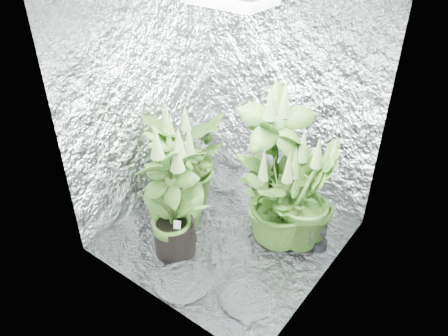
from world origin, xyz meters
TOP-DOWN VIEW (x-y plane):
  - ground at (0.00, 0.00)m, footprint 1.60×1.60m
  - walls at (0.00, 0.00)m, footprint 1.62×1.62m
  - plant_a at (-0.55, 0.15)m, footprint 1.02×1.02m
  - plant_b at (0.17, 0.35)m, footprint 0.84×0.84m
  - plant_c at (0.51, 0.29)m, footprint 0.52×0.52m
  - plant_d at (-0.38, -0.19)m, footprint 0.66×0.66m
  - plant_e at (0.33, 0.16)m, footprint 0.76×0.76m
  - plant_f at (-0.22, -0.38)m, footprint 0.66×0.66m
  - circulation_fan at (0.62, 0.29)m, footprint 0.17×0.27m
  - plant_label at (-0.15, -0.41)m, footprint 0.06×0.04m

SIDE VIEW (x-z plane):
  - ground at x=0.00m, z-range 0.00..0.00m
  - circulation_fan at x=0.62m, z-range -0.02..0.30m
  - plant_label at x=-0.15m, z-range 0.26..0.34m
  - plant_e at x=0.33m, z-range -0.03..0.81m
  - plant_c at x=0.51m, z-range -0.04..0.91m
  - plant_d at x=-0.38m, z-range -0.04..0.91m
  - plant_a at x=-0.55m, z-range -0.03..0.93m
  - plant_f at x=-0.22m, z-range -0.06..0.99m
  - plant_b at x=0.17m, z-range -0.04..1.19m
  - walls at x=0.00m, z-range 0.00..2.00m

